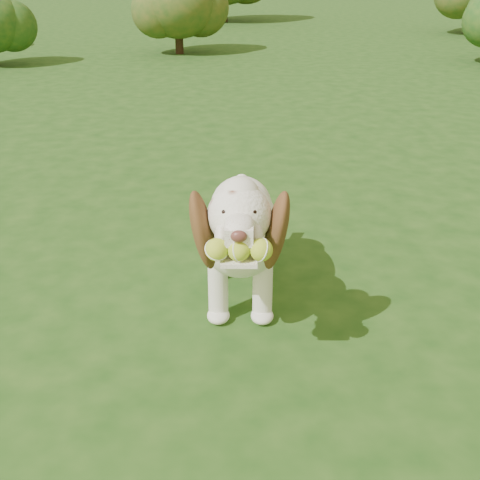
{
  "coord_description": "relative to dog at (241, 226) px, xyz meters",
  "views": [
    {
      "loc": [
        0.09,
        -3.23,
        1.69
      ],
      "look_at": [
        0.14,
        -0.75,
        0.51
      ],
      "focal_mm": 45.0,
      "sensor_mm": 36.0,
      "label": 1
    }
  ],
  "objects": [
    {
      "name": "dog",
      "position": [
        0.0,
        0.0,
        0.0
      ],
      "size": [
        0.47,
        1.33,
        0.87
      ],
      "rotation": [
        0.0,
        0.0,
        -0.03
      ],
      "color": "white",
      "rests_on": "ground"
    },
    {
      "name": "ground",
      "position": [
        -0.15,
        0.48,
        -0.46
      ],
      "size": [
        80.0,
        80.0,
        0.0
      ],
      "primitive_type": "plane",
      "color": "#1A4112",
      "rests_on": "ground"
    },
    {
      "name": "shrub_b",
      "position": [
        -0.96,
        8.97,
        0.42
      ],
      "size": [
        1.44,
        1.44,
        1.5
      ],
      "color": "#382314",
      "rests_on": "ground"
    }
  ]
}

